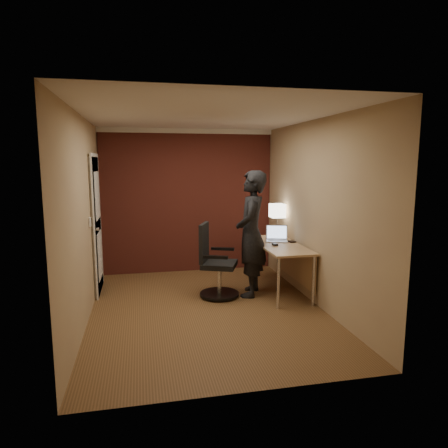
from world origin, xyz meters
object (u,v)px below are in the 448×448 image
Objects in this scene: desk at (284,252)px; person at (251,234)px; mouse at (275,244)px; wallet at (292,242)px; laptop at (277,237)px; office_chair at (215,265)px; desk_lamp at (277,211)px.

person is at bearing -174.12° from desk.
mouse is 0.91× the size of wallet.
person is at bearing -148.41° from laptop.
office_chair is 0.70m from person.
desk_lamp reaches higher than desk.
desk is at bearing 22.02° from mouse.
laptop reaches higher than wallet.
desk_lamp is at bearing 28.13° from office_chair.
person is at bearing 168.65° from mouse.
office_chair is (-1.15, -0.61, -0.68)m from desk_lamp.
office_chair reaches higher than desk.
mouse is at bearing -113.24° from laptop.
laptop is at bearing 136.57° from wallet.
laptop is at bearing 95.66° from desk.
office_chair reaches higher than mouse.
person reaches higher than mouse.
mouse is at bearing 106.37° from person.
desk_lamp is 4.86× the size of wallet.
laptop reaches higher than desk.
office_chair reaches higher than wallet.
laptop is at bearing 143.78° from person.
desk is at bearing -84.34° from laptop.
desk is 1.06m from office_chair.
mouse is (-0.27, -0.68, -0.40)m from desk_lamp.
laptop is 0.37× the size of office_chair.
desk_lamp is at bearing 62.93° from mouse.
person is at bearing -2.72° from office_chair.
office_chair is (-0.88, 0.06, -0.28)m from mouse.
person is (-0.52, -0.05, 0.31)m from desk.
desk_lamp is 0.50m from laptop.
desk is 13.64× the size of wallet.
wallet reaches higher than desk.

